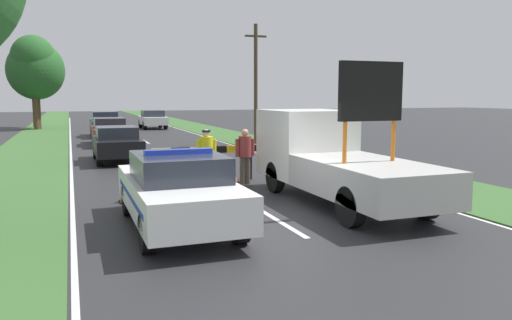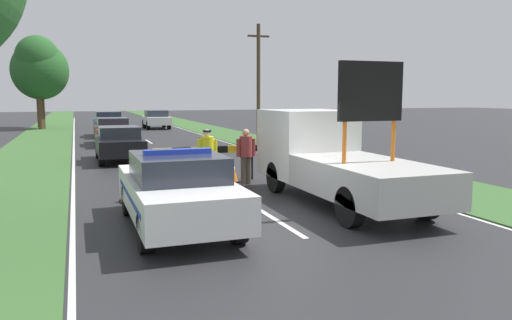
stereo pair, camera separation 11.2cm
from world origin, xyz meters
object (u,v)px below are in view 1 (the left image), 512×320
(queued_car_sedan_black, at_px, (117,143))
(queued_car_hatch_blue, at_px, (105,124))
(road_barrier, at_px, (208,152))
(work_truck, at_px, (329,156))
(traffic_cone_behind_barrier, at_px, (230,170))
(traffic_cone_centre_front, at_px, (229,179))
(pedestrian_civilian, at_px, (245,152))
(queued_car_van_white, at_px, (153,119))
(traffic_cone_near_police, at_px, (128,191))
(roadside_tree_mid_right, at_px, (33,58))
(roadside_tree_near_right, at_px, (36,71))
(utility_pole, at_px, (256,83))
(roadside_tree_mid_left, at_px, (33,66))
(police_officer, at_px, (206,153))
(police_car, at_px, (178,190))
(traffic_cone_near_truck, at_px, (166,175))
(queued_car_wagon_maroon, at_px, (109,131))

(queued_car_sedan_black, distance_m, queued_car_hatch_blue, 13.14)
(road_barrier, bearing_deg, work_truck, -61.00)
(traffic_cone_behind_barrier, bearing_deg, traffic_cone_centre_front, -108.35)
(pedestrian_civilian, xyz_separation_m, queued_car_van_white, (1.39, 26.61, -0.20))
(traffic_cone_near_police, bearing_deg, work_truck, -16.36)
(pedestrian_civilian, bearing_deg, queued_car_sedan_black, 130.11)
(traffic_cone_centre_front, xyz_separation_m, roadside_tree_mid_right, (-6.58, 28.98, 5.17))
(roadside_tree_near_right, height_order, utility_pole, roadside_tree_near_right)
(roadside_tree_mid_left, bearing_deg, pedestrian_civilian, -76.52)
(police_officer, relative_size, roadside_tree_near_right, 0.24)
(utility_pole, bearing_deg, queued_car_hatch_blue, 131.14)
(police_officer, xyz_separation_m, queued_car_van_white, (2.55, 26.53, -0.22))
(police_officer, height_order, roadside_tree_mid_left, roadside_tree_mid_left)
(roadside_tree_mid_left, bearing_deg, police_officer, -78.51)
(roadside_tree_near_right, relative_size, utility_pole, 1.07)
(police_car, relative_size, roadside_tree_mid_left, 0.69)
(police_car, relative_size, pedestrian_civilian, 2.84)
(traffic_cone_behind_barrier, bearing_deg, roadside_tree_mid_right, 104.04)
(pedestrian_civilian, height_order, traffic_cone_behind_barrier, pedestrian_civilian)
(queued_car_sedan_black, relative_size, queued_car_hatch_blue, 0.89)
(pedestrian_civilian, xyz_separation_m, queued_car_sedan_black, (-3.11, 6.72, -0.24))
(police_officer, bearing_deg, roadside_tree_mid_right, -79.93)
(pedestrian_civilian, distance_m, queued_car_sedan_black, 7.41)
(traffic_cone_near_police, distance_m, traffic_cone_near_truck, 2.62)
(queued_car_hatch_blue, height_order, roadside_tree_mid_right, roadside_tree_mid_right)
(roadside_tree_mid_left, bearing_deg, queued_car_wagon_maroon, -75.09)
(utility_pole, bearing_deg, police_officer, -116.85)
(queued_car_sedan_black, relative_size, queued_car_wagon_maroon, 0.90)
(roadside_tree_near_right, relative_size, roadside_tree_mid_right, 0.95)
(traffic_cone_centre_front, bearing_deg, queued_car_van_white, 85.62)
(traffic_cone_near_truck, bearing_deg, traffic_cone_centre_front, -44.67)
(police_car, height_order, road_barrier, police_car)
(traffic_cone_near_truck, height_order, utility_pole, utility_pole)
(queued_car_wagon_maroon, distance_m, roadside_tree_near_right, 15.96)
(queued_car_sedan_black, height_order, roadside_tree_mid_left, roadside_tree_mid_left)
(pedestrian_civilian, bearing_deg, traffic_cone_behind_barrier, 136.86)
(pedestrian_civilian, bearing_deg, work_truck, -50.22)
(police_car, distance_m, queued_car_wagon_maroon, 18.18)
(traffic_cone_behind_barrier, xyz_separation_m, roadside_tree_near_right, (-6.85, 28.32, 4.20))
(queued_car_sedan_black, xyz_separation_m, roadside_tree_mid_right, (-4.16, 21.62, 4.72))
(traffic_cone_near_police, bearing_deg, queued_car_wagon_maroon, 87.41)
(road_barrier, height_order, police_officer, police_officer)
(traffic_cone_near_police, xyz_separation_m, queued_car_wagon_maroon, (0.69, 15.32, 0.47))
(police_officer, xyz_separation_m, queued_car_hatch_blue, (-1.57, 19.77, -0.16))
(traffic_cone_centre_front, relative_size, roadside_tree_near_right, 0.08)
(traffic_cone_centre_front, distance_m, queued_car_sedan_black, 7.76)
(police_officer, bearing_deg, queued_car_van_white, -97.63)
(traffic_cone_behind_barrier, bearing_deg, queued_car_van_white, 86.26)
(road_barrier, relative_size, queued_car_van_white, 0.87)
(queued_car_wagon_maroon, relative_size, roadside_tree_near_right, 0.66)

